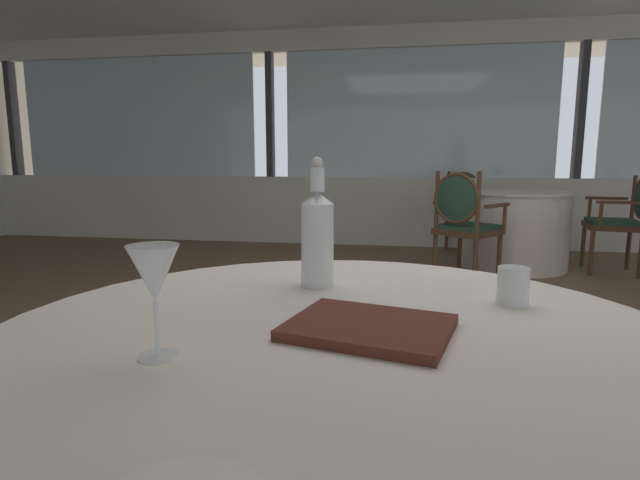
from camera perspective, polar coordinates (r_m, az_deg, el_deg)
The scene contains 10 objects.
ground_plane at distance 2.58m, azimuth 12.16°, elevation -15.73°, with size 15.06×15.06×0.00m, color #756047.
window_wall_far at distance 6.27m, azimuth 10.93°, elevation 8.88°, with size 11.58×0.14×2.63m.
water_bottle at distance 1.26m, azimuth -0.31°, elevation 0.50°, with size 0.08×0.08×0.33m.
wine_glass at distance 0.84m, azimuth -18.44°, elevation -3.96°, with size 0.08×0.08×0.19m.
water_tumbler at distance 1.20m, azimuth 21.21°, elevation -4.91°, with size 0.07×0.07×0.08m, color white.
menu_book at distance 0.95m, azimuth 5.65°, elevation -9.90°, with size 0.29×0.23×0.02m, color #512319.
background_table_1 at distance 5.35m, azimuth 21.35°, elevation 1.13°, with size 1.05×1.05×0.76m.
dining_chair_1_0 at distance 6.14m, azimuth 16.55°, elevation 3.89°, with size 0.63×0.60×0.93m.
dining_chair_1_1 at distance 4.50m, azimuth 16.06°, elevation 2.43°, with size 0.66×0.65×0.98m.
dining_chair_1_2 at distance 5.48m, azimuth 31.37°, elevation 2.38°, with size 0.53×0.58×0.92m.
Camera 1 is at (-0.14, -2.34, 1.08)m, focal length 28.00 mm.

